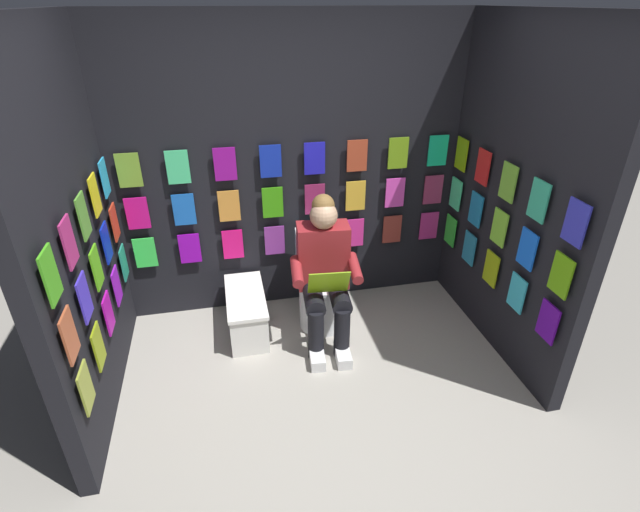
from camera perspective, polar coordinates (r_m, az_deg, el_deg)
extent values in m
plane|color=#9E998E|center=(3.17, 2.81, -22.20)|extent=(30.00, 30.00, 0.00)
cube|color=black|center=(3.96, -3.45, 10.11)|extent=(2.94, 0.10, 2.41)
cube|color=#37E44C|center=(4.12, -20.27, 0.37)|extent=(0.17, 0.01, 0.26)
cube|color=purple|center=(4.08, -15.38, 0.87)|extent=(0.17, 0.01, 0.26)
cube|color=#EF0F72|center=(4.07, -10.43, 1.38)|extent=(0.17, 0.01, 0.26)
cube|color=purple|center=(4.08, -5.48, 1.88)|extent=(0.17, 0.01, 0.26)
cube|color=#13E2EB|center=(4.13, -0.60, 2.35)|extent=(0.17, 0.01, 0.26)
cube|color=#E62C90|center=(4.21, 4.13, 2.79)|extent=(0.17, 0.01, 0.26)
cube|color=#98362D|center=(4.32, 8.66, 3.20)|extent=(0.17, 0.01, 0.26)
cube|color=#BB2A7C|center=(4.45, 12.95, 3.57)|extent=(0.17, 0.01, 0.26)
cube|color=#D6127F|center=(3.98, -21.10, 4.80)|extent=(0.17, 0.01, 0.26)
cube|color=blue|center=(3.93, -16.03, 5.37)|extent=(0.17, 0.01, 0.26)
cube|color=orange|center=(3.92, -10.87, 5.92)|extent=(0.17, 0.01, 0.26)
cube|color=#39A011|center=(3.94, -5.71, 6.41)|extent=(0.17, 0.01, 0.26)
cube|color=#922355|center=(3.99, -0.63, 6.85)|extent=(0.17, 0.01, 0.26)
cube|color=yellow|center=(4.07, 4.30, 7.22)|extent=(0.17, 0.01, 0.26)
cube|color=#EF46C2|center=(4.18, 9.00, 7.52)|extent=(0.17, 0.01, 0.26)
cube|color=#942D56|center=(4.32, 13.45, 7.76)|extent=(0.17, 0.01, 0.26)
cube|color=#78A42F|center=(3.86, -22.00, 9.52)|extent=(0.17, 0.01, 0.26)
cube|color=#45DB88|center=(3.82, -16.73, 10.18)|extent=(0.17, 0.01, 0.26)
cube|color=#8C108D|center=(3.80, -11.35, 10.76)|extent=(0.17, 0.01, 0.26)
cube|color=#122AB0|center=(3.82, -5.96, 11.26)|extent=(0.17, 0.01, 0.26)
cube|color=#1D1BC6|center=(3.88, -0.66, 11.64)|extent=(0.17, 0.01, 0.26)
cube|color=#B04125|center=(3.96, 4.48, 11.92)|extent=(0.17, 0.01, 0.26)
cube|color=#6D9B19|center=(4.07, 9.38, 12.10)|extent=(0.17, 0.01, 0.26)
cube|color=#15CC8C|center=(4.21, 13.98, 12.20)|extent=(0.17, 0.01, 0.26)
cube|color=black|center=(3.68, 22.48, 6.49)|extent=(0.10, 1.74, 2.41)
cube|color=green|center=(4.40, 15.41, 2.97)|extent=(0.01, 0.17, 0.26)
cube|color=teal|center=(4.13, 17.50, 0.90)|extent=(0.01, 0.17, 0.26)
cube|color=#98B612|center=(3.87, 19.88, -1.45)|extent=(0.01, 0.17, 0.26)
cube|color=#32B6D2|center=(3.62, 22.59, -4.12)|extent=(0.01, 0.17, 0.26)
cube|color=#4F0A92|center=(3.40, 25.71, -7.15)|extent=(0.01, 0.17, 0.26)
cube|color=#3FDD8E|center=(4.27, 16.00, 7.19)|extent=(0.01, 0.17, 0.26)
cube|color=#1874A9|center=(3.99, 18.22, 5.35)|extent=(0.01, 0.17, 0.26)
cube|color=#78CD31|center=(3.72, 20.75, 3.22)|extent=(0.01, 0.17, 0.26)
cube|color=blue|center=(3.46, 23.65, 0.76)|extent=(0.01, 0.17, 0.26)
cube|color=#5BA40F|center=(3.23, 26.99, -2.07)|extent=(0.01, 0.17, 0.26)
cube|color=#78A30C|center=(4.16, 16.65, 11.66)|extent=(0.01, 0.17, 0.26)
cube|color=red|center=(3.87, 19.00, 10.08)|extent=(0.01, 0.17, 0.26)
cube|color=#67AE31|center=(3.59, 21.70, 8.24)|extent=(0.01, 0.17, 0.26)
cube|color=#2DAB83|center=(3.33, 24.81, 6.08)|extent=(0.01, 0.17, 0.26)
cube|color=#2D30B4|center=(3.08, 28.40, 3.53)|extent=(0.01, 0.17, 0.26)
cube|color=black|center=(3.20, -27.56, 2.12)|extent=(0.10, 1.74, 2.41)
cube|color=#99A637|center=(2.90, -26.31, -14.03)|extent=(0.01, 0.17, 0.26)
cube|color=#8FA417|center=(3.16, -25.08, -9.84)|extent=(0.01, 0.17, 0.26)
cube|color=#BA13AB|center=(3.44, -24.07, -6.31)|extent=(0.01, 0.17, 0.26)
cube|color=#9E1CD8|center=(3.73, -23.23, -3.31)|extent=(0.01, 0.17, 0.26)
cube|color=teal|center=(4.03, -22.52, -0.75)|extent=(0.01, 0.17, 0.26)
cube|color=#BA5632|center=(2.70, -27.89, -8.47)|extent=(0.01, 0.17, 0.26)
cube|color=#4533DC|center=(2.98, -26.44, -4.51)|extent=(0.01, 0.17, 0.26)
cube|color=#5DC01B|center=(3.27, -25.27, -1.25)|extent=(0.01, 0.17, 0.26)
cube|color=#0E26C3|center=(3.57, -24.29, 1.46)|extent=(0.01, 0.17, 0.26)
cube|color=red|center=(3.88, -23.46, 3.75)|extent=(0.01, 0.17, 0.26)
cube|color=green|center=(2.52, -29.66, -2.06)|extent=(0.01, 0.17, 0.26)
cube|color=#B72C71|center=(2.82, -27.95, 1.47)|extent=(0.01, 0.17, 0.26)
cube|color=#59A335|center=(3.13, -26.57, 4.31)|extent=(0.01, 0.17, 0.26)
cube|color=yellow|center=(3.44, -25.43, 6.63)|extent=(0.01, 0.17, 0.26)
cube|color=#2BAFEA|center=(3.76, -24.48, 8.56)|extent=(0.01, 0.17, 0.26)
cylinder|color=white|center=(4.00, 0.24, -5.85)|extent=(0.38, 0.38, 0.40)
cylinder|color=white|center=(3.88, 0.25, -3.26)|extent=(0.41, 0.41, 0.02)
cube|color=white|center=(4.02, -0.20, 0.72)|extent=(0.40, 0.21, 0.36)
cylinder|color=white|center=(3.94, -0.05, 0.12)|extent=(0.39, 0.10, 0.39)
cube|color=maroon|center=(3.72, 0.36, 0.07)|extent=(0.42, 0.26, 0.52)
sphere|color=tan|center=(3.53, 0.44, 4.89)|extent=(0.21, 0.21, 0.21)
sphere|color=olive|center=(3.54, 0.38, 6.10)|extent=(0.17, 0.17, 0.17)
cylinder|color=black|center=(3.69, 2.28, -4.67)|extent=(0.19, 0.41, 0.15)
cylinder|color=black|center=(3.66, -0.82, -4.88)|extent=(0.19, 0.41, 0.15)
cylinder|color=black|center=(3.67, 2.65, -9.16)|extent=(0.12, 0.12, 0.42)
cylinder|color=black|center=(3.65, -0.49, -9.40)|extent=(0.12, 0.12, 0.42)
cube|color=white|center=(3.73, 2.74, -11.75)|extent=(0.13, 0.27, 0.09)
cube|color=white|center=(3.71, -0.37, -12.00)|extent=(0.13, 0.27, 0.09)
cylinder|color=maroon|center=(3.61, 4.19, -1.45)|extent=(0.11, 0.32, 0.13)
cylinder|color=maroon|center=(3.56, -2.80, -1.87)|extent=(0.11, 0.32, 0.13)
cube|color=#77A611|center=(3.45, 1.06, -3.22)|extent=(0.31, 0.16, 0.23)
cube|color=white|center=(3.99, -8.79, -6.90)|extent=(0.29, 0.68, 0.32)
cube|color=white|center=(3.89, -8.98, -4.77)|extent=(0.31, 0.71, 0.03)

